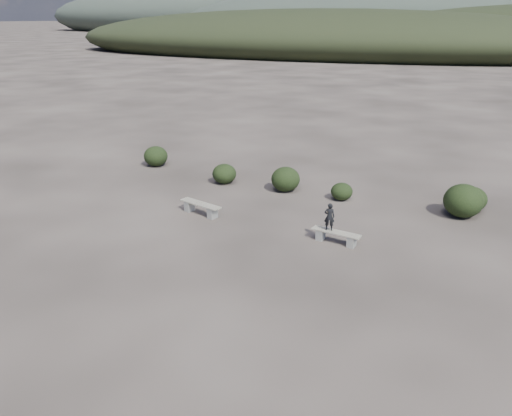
% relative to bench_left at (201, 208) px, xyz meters
% --- Properties ---
extents(ground, '(1200.00, 1200.00, 0.00)m').
position_rel_bench_left_xyz_m(ground, '(3.61, -4.64, -0.28)').
color(ground, '#28231F').
rests_on(ground, ground).
extents(bench_left, '(1.91, 0.87, 0.47)m').
position_rel_bench_left_xyz_m(bench_left, '(0.00, 0.00, 0.00)').
color(bench_left, slate).
rests_on(bench_left, ground).
extents(bench_right, '(1.75, 0.59, 0.43)m').
position_rel_bench_left_xyz_m(bench_right, '(5.56, -0.53, -0.02)').
color(bench_right, slate).
rests_on(bench_right, ground).
extents(seated_person, '(0.41, 0.32, 0.98)m').
position_rel_bench_left_xyz_m(seated_person, '(5.28, -0.49, 0.64)').
color(seated_person, black).
rests_on(seated_person, bench_right).
extents(shrub_a, '(1.11, 1.11, 0.91)m').
position_rel_bench_left_xyz_m(shrub_a, '(-0.89, 3.89, 0.17)').
color(shrub_a, black).
rests_on(shrub_a, ground).
extents(shrub_b, '(1.28, 1.28, 1.09)m').
position_rel_bench_left_xyz_m(shrub_b, '(2.10, 3.96, 0.26)').
color(shrub_b, black).
rests_on(shrub_b, ground).
extents(shrub_c, '(0.92, 0.92, 0.73)m').
position_rel_bench_left_xyz_m(shrub_c, '(4.68, 3.82, 0.08)').
color(shrub_c, black).
rests_on(shrub_c, ground).
extents(shrub_d, '(1.49, 1.49, 1.30)m').
position_rel_bench_left_xyz_m(shrub_d, '(9.44, 3.78, 0.37)').
color(shrub_d, black).
rests_on(shrub_d, ground).
extents(shrub_e, '(1.19, 1.19, 0.99)m').
position_rel_bench_left_xyz_m(shrub_e, '(9.74, 4.57, 0.21)').
color(shrub_e, black).
rests_on(shrub_e, ground).
extents(shrub_f, '(1.22, 1.22, 1.04)m').
position_rel_bench_left_xyz_m(shrub_f, '(-5.45, 5.08, 0.23)').
color(shrub_f, black).
rests_on(shrub_f, ground).
extents(mountain_ridges, '(500.00, 400.00, 56.00)m').
position_rel_bench_left_xyz_m(mountain_ridges, '(-3.87, 334.42, 10.55)').
color(mountain_ridges, black).
rests_on(mountain_ridges, ground).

